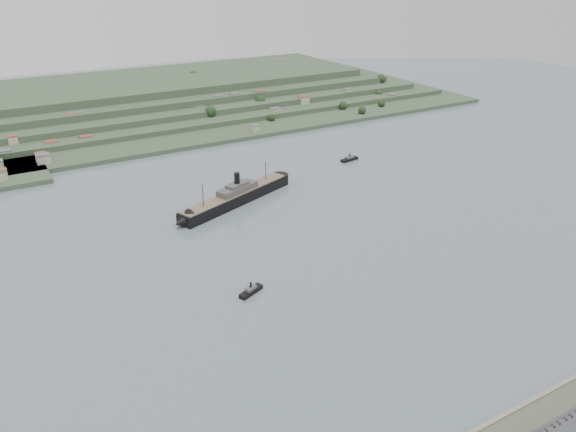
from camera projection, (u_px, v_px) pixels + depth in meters
ground at (326, 252)px, 343.78m from camera, size 1400.00×1400.00×0.00m
far_peninsula at (162, 99)px, 660.28m from camera, size 760.00×309.00×30.00m
steamship at (233, 198)px, 407.67m from camera, size 110.26×52.21×27.65m
tugboat at (251, 291)px, 300.88m from camera, size 15.80×9.82×6.94m
ferry_east at (349, 159)px, 497.10m from camera, size 18.20×7.73×6.61m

